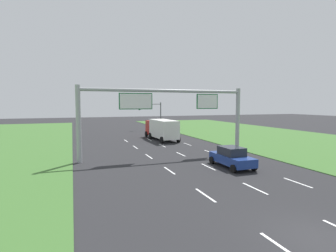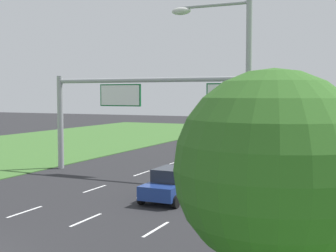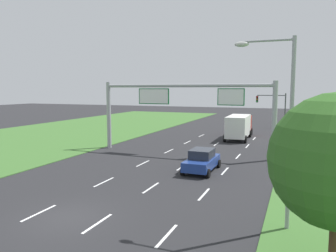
{
  "view_description": "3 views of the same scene",
  "coord_description": "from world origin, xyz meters",
  "px_view_note": "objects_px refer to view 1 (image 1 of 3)",
  "views": [
    {
      "loc": [
        -8.91,
        -7.21,
        5.31
      ],
      "look_at": [
        0.25,
        17.77,
        3.05
      ],
      "focal_mm": 28.0,
      "sensor_mm": 36.0,
      "label": 1
    },
    {
      "loc": [
        13.67,
        -11.21,
        5.63
      ],
      "look_at": [
        -0.54,
        19.85,
        3.3
      ],
      "focal_mm": 50.0,
      "sensor_mm": 36.0,
      "label": 2
    },
    {
      "loc": [
        10.26,
        -12.47,
        6.26
      ],
      "look_at": [
        -0.53,
        14.69,
        2.97
      ],
      "focal_mm": 35.0,
      "sensor_mm": 36.0,
      "label": 3
    }
  ],
  "objects_px": {
    "car_lead_silver": "(232,157)",
    "sign_gantry": "(167,108)",
    "box_truck": "(161,129)",
    "traffic_light_mast": "(152,111)"
  },
  "relations": [
    {
      "from": "car_lead_silver",
      "to": "box_truck",
      "type": "height_order",
      "value": "box_truck"
    },
    {
      "from": "sign_gantry",
      "to": "car_lead_silver",
      "type": "bearing_deg",
      "value": -59.88
    },
    {
      "from": "car_lead_silver",
      "to": "traffic_light_mast",
      "type": "distance_m",
      "value": 33.21
    },
    {
      "from": "sign_gantry",
      "to": "traffic_light_mast",
      "type": "distance_m",
      "value": 27.59
    },
    {
      "from": "box_truck",
      "to": "traffic_light_mast",
      "type": "bearing_deg",
      "value": 77.07
    },
    {
      "from": "car_lead_silver",
      "to": "traffic_light_mast",
      "type": "height_order",
      "value": "traffic_light_mast"
    },
    {
      "from": "car_lead_silver",
      "to": "sign_gantry",
      "type": "xyz_separation_m",
      "value": [
        -3.56,
        6.13,
        4.04
      ]
    },
    {
      "from": "car_lead_silver",
      "to": "sign_gantry",
      "type": "relative_size",
      "value": 0.26
    },
    {
      "from": "car_lead_silver",
      "to": "sign_gantry",
      "type": "distance_m",
      "value": 8.16
    },
    {
      "from": "box_truck",
      "to": "traffic_light_mast",
      "type": "relative_size",
      "value": 1.54
    }
  ]
}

